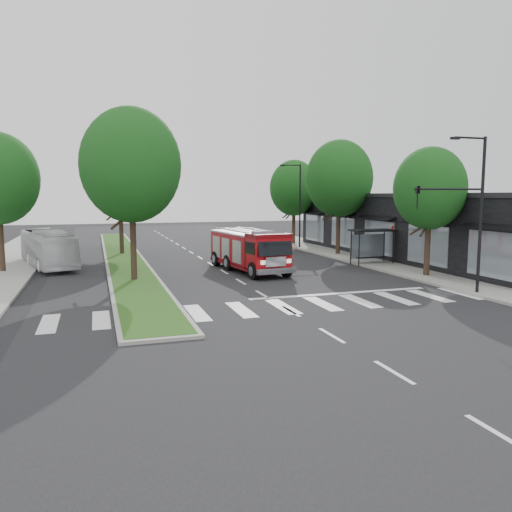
# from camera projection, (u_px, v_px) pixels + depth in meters

# --- Properties ---
(ground) EXTENTS (140.00, 140.00, 0.00)m
(ground) POSITION_uv_depth(u_px,v_px,m) (262.00, 294.00, 25.78)
(ground) COLOR black
(ground) RESTS_ON ground
(sidewalk_right) EXTENTS (5.00, 80.00, 0.15)m
(sidewalk_right) POSITION_uv_depth(u_px,v_px,m) (373.00, 260.00, 39.03)
(sidewalk_right) COLOR gray
(sidewalk_right) RESTS_ON ground
(median) EXTENTS (3.00, 50.00, 0.15)m
(median) POSITION_uv_depth(u_px,v_px,m) (123.00, 257.00, 40.96)
(median) COLOR gray
(median) RESTS_ON ground
(storefront_row) EXTENTS (8.00, 30.00, 5.00)m
(storefront_row) POSITION_uv_depth(u_px,v_px,m) (423.00, 228.00, 40.10)
(storefront_row) COLOR black
(storefront_row) RESTS_ON ground
(bus_shelter) EXTENTS (3.20, 1.60, 2.61)m
(bus_shelter) POSITION_uv_depth(u_px,v_px,m) (371.00, 237.00, 36.64)
(bus_shelter) COLOR black
(bus_shelter) RESTS_ON ground
(tree_right_near) EXTENTS (4.40, 4.40, 8.05)m
(tree_right_near) POSITION_uv_depth(u_px,v_px,m) (430.00, 189.00, 30.51)
(tree_right_near) COLOR black
(tree_right_near) RESTS_ON ground
(tree_right_mid) EXTENTS (5.60, 5.60, 9.72)m
(tree_right_mid) POSITION_uv_depth(u_px,v_px,m) (339.00, 179.00, 41.72)
(tree_right_mid) COLOR black
(tree_right_mid) RESTS_ON ground
(tree_right_far) EXTENTS (5.00, 5.00, 8.73)m
(tree_right_far) POSITION_uv_depth(u_px,v_px,m) (294.00, 188.00, 51.25)
(tree_right_far) COLOR black
(tree_right_far) RESTS_ON ground
(tree_median_near) EXTENTS (5.80, 5.80, 10.16)m
(tree_median_near) POSITION_uv_depth(u_px,v_px,m) (131.00, 165.00, 28.80)
(tree_median_near) COLOR black
(tree_median_near) RESTS_ON ground
(tree_median_far) EXTENTS (5.60, 5.60, 9.72)m
(tree_median_far) POSITION_uv_depth(u_px,v_px,m) (120.00, 179.00, 42.07)
(tree_median_far) COLOR black
(tree_median_far) RESTS_ON ground
(streetlight_right_near) EXTENTS (4.08, 0.22, 8.00)m
(streetlight_right_near) POSITION_uv_depth(u_px,v_px,m) (467.00, 204.00, 24.84)
(streetlight_right_near) COLOR black
(streetlight_right_near) RESTS_ON ground
(streetlight_right_far) EXTENTS (2.11, 0.20, 8.00)m
(streetlight_right_far) POSITION_uv_depth(u_px,v_px,m) (298.00, 202.00, 47.29)
(streetlight_right_far) COLOR black
(streetlight_right_far) RESTS_ON ground
(fire_engine) EXTENTS (3.57, 8.68, 2.92)m
(fire_engine) POSITION_uv_depth(u_px,v_px,m) (248.00, 251.00, 33.54)
(fire_engine) COLOR #5E0508
(fire_engine) RESTS_ON ground
(city_bus) EXTENTS (4.63, 9.77, 2.65)m
(city_bus) POSITION_uv_depth(u_px,v_px,m) (48.00, 248.00, 35.55)
(city_bus) COLOR silver
(city_bus) RESTS_ON ground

